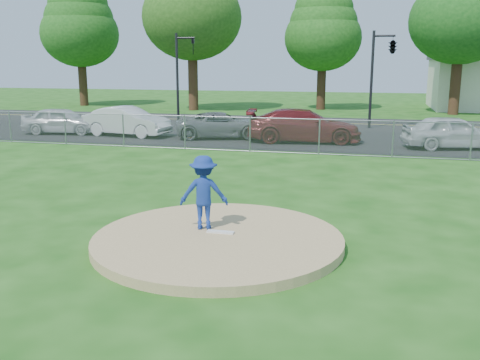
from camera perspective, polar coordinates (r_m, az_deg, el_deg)
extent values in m
plane|color=#164910|center=(21.15, 5.17, 1.93)|extent=(120.00, 120.00, 0.00)
cylinder|color=tan|center=(11.63, -2.36, -6.42)|extent=(5.40, 5.40, 0.20)
cube|color=white|center=(11.78, -2.09, -5.56)|extent=(0.60, 0.15, 0.04)
cube|color=gray|center=(22.99, 5.96, 4.66)|extent=(40.00, 0.06, 1.50)
cube|color=black|center=(27.51, 7.23, 4.35)|extent=(50.00, 8.00, 0.01)
cube|color=black|center=(34.92, 8.67, 6.03)|extent=(60.00, 7.00, 0.01)
cylinder|color=#362113|center=(50.30, -16.41, 10.02)|extent=(0.74, 0.74, 4.20)
ellipsoid|color=#185015|center=(50.32, -16.70, 14.70)|extent=(6.72, 6.72, 5.71)
ellipsoid|color=#185015|center=(50.39, -16.79, 16.03)|extent=(5.91, 5.91, 5.03)
ellipsoid|color=#185015|center=(50.48, -16.88, 17.36)|extent=(5.11, 5.11, 4.34)
cylinder|color=#3C2215|center=(43.91, -5.03, 10.64)|extent=(0.78, 0.78, 4.90)
ellipsoid|color=#204E14|center=(44.01, -5.15, 16.90)|extent=(7.84, 7.84, 6.66)
cylinder|color=#341E13|center=(44.79, 8.66, 9.91)|extent=(0.72, 0.72, 3.85)
ellipsoid|color=#195215|center=(44.79, 8.82, 14.73)|extent=(6.16, 6.16, 5.24)
ellipsoid|color=#195215|center=(44.84, 8.87, 16.11)|extent=(5.42, 5.42, 4.61)
ellipsoid|color=#195215|center=(44.93, 8.92, 17.48)|extent=(4.68, 4.68, 3.98)
cylinder|color=#382014|center=(43.00, 21.99, 9.52)|extent=(0.76, 0.76, 4.55)
ellipsoid|color=#144C15|center=(43.07, 22.49, 15.43)|extent=(7.28, 7.28, 6.19)
ellipsoid|color=#144C15|center=(43.17, 22.64, 17.12)|extent=(6.41, 6.41, 5.45)
cylinder|color=black|center=(34.75, -6.70, 10.69)|extent=(0.16, 0.16, 5.60)
cylinder|color=black|center=(34.56, -5.84, 14.84)|extent=(1.20, 0.12, 0.12)
imported|color=black|center=(34.38, -5.04, 14.04)|extent=(0.16, 0.20, 1.00)
cylinder|color=black|center=(32.58, 13.85, 10.29)|extent=(0.16, 0.16, 5.60)
cylinder|color=black|center=(32.60, 15.17, 14.63)|extent=(1.20, 0.12, 0.12)
imported|color=black|center=(32.59, 15.99, 13.70)|extent=(0.53, 2.48, 1.00)
imported|color=navy|center=(11.91, -3.89, -1.33)|extent=(1.19, 0.86, 1.66)
cone|color=#D93E0B|center=(27.79, -5.17, 5.30)|extent=(0.40, 0.40, 0.77)
imported|color=silver|center=(30.84, -18.45, 6.04)|extent=(4.41, 2.27, 1.44)
imported|color=silver|center=(29.04, -11.95, 6.14)|extent=(4.83, 2.24, 1.53)
imported|color=slate|center=(27.66, -1.92, 5.87)|extent=(5.16, 3.45, 1.32)
imported|color=maroon|center=(26.39, 6.83, 5.79)|extent=(5.76, 2.91, 1.60)
imported|color=silver|center=(26.05, 21.75, 4.78)|extent=(4.68, 2.68, 1.50)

